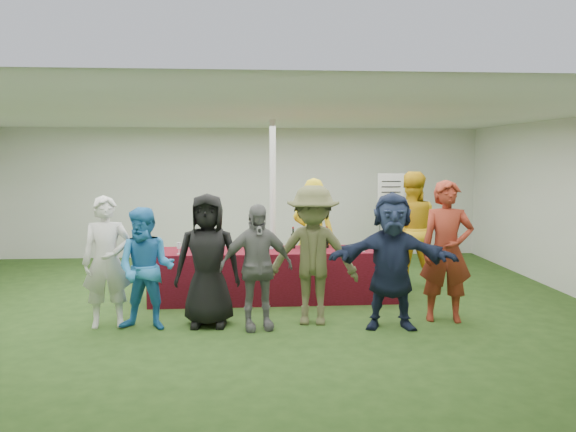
{
  "coord_description": "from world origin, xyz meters",
  "views": [
    {
      "loc": [
        0.07,
        -7.82,
        2.13
      ],
      "look_at": [
        0.68,
        0.31,
        1.25
      ],
      "focal_mm": 35.0,
      "sensor_mm": 36.0,
      "label": 1
    }
  ],
  "objects": [
    {
      "name": "ground",
      "position": [
        0.0,
        0.0,
        0.0
      ],
      "size": [
        60.0,
        60.0,
        0.0
      ],
      "primitive_type": "plane",
      "color": "#284719",
      "rests_on": "ground"
    },
    {
      "name": "tent",
      "position": [
        0.5,
        1.2,
        1.35
      ],
      "size": [
        10.0,
        10.0,
        10.0
      ],
      "color": "white",
      "rests_on": "ground"
    },
    {
      "name": "serving_table",
      "position": [
        0.48,
        0.31,
        0.38
      ],
      "size": [
        3.6,
        0.8,
        0.75
      ],
      "primitive_type": "cube",
      "color": "maroon",
      "rests_on": "ground"
    },
    {
      "name": "wine_bottles",
      "position": [
        1.03,
        0.44,
        0.87
      ],
      "size": [
        0.57,
        0.15,
        0.32
      ],
      "color": "black",
      "rests_on": "serving_table"
    },
    {
      "name": "wine_glasses",
      "position": [
        -0.12,
        0.05,
        0.86
      ],
      "size": [
        2.69,
        0.13,
        0.16
      ],
      "color": "silver",
      "rests_on": "serving_table"
    },
    {
      "name": "water_bottle",
      "position": [
        0.43,
        0.39,
        0.85
      ],
      "size": [
        0.07,
        0.07,
        0.23
      ],
      "color": "silver",
      "rests_on": "serving_table"
    },
    {
      "name": "bar_towel",
      "position": [
        2.03,
        0.36,
        0.77
      ],
      "size": [
        0.25,
        0.18,
        0.03
      ],
      "primitive_type": "cube",
      "color": "white",
      "rests_on": "serving_table"
    },
    {
      "name": "dump_bucket",
      "position": [
        2.1,
        0.09,
        0.84
      ],
      "size": [
        0.24,
        0.24,
        0.18
      ],
      "primitive_type": "cylinder",
      "color": "slate",
      "rests_on": "serving_table"
    },
    {
      "name": "wine_list_sign",
      "position": [
        2.77,
        2.48,
        1.32
      ],
      "size": [
        0.5,
        0.03,
        1.8
      ],
      "color": "slate",
      "rests_on": "ground"
    },
    {
      "name": "staff_pourer",
      "position": [
        1.11,
        0.75,
        0.89
      ],
      "size": [
        0.76,
        0.61,
        1.79
      ],
      "primitive_type": "imported",
      "rotation": [
        0.0,
        0.0,
        2.82
      ],
      "color": "yellow",
      "rests_on": "ground"
    },
    {
      "name": "staff_back",
      "position": [
        2.72,
        1.02,
        0.94
      ],
      "size": [
        1.04,
        0.88,
        1.88
      ],
      "primitive_type": "imported",
      "rotation": [
        0.0,
        0.0,
        2.94
      ],
      "color": "gold",
      "rests_on": "ground"
    },
    {
      "name": "customer_0",
      "position": [
        -1.66,
        -0.83,
        0.82
      ],
      "size": [
        0.65,
        0.47,
        1.64
      ],
      "primitive_type": "imported",
      "rotation": [
        0.0,
        0.0,
        0.14
      ],
      "color": "silver",
      "rests_on": "ground"
    },
    {
      "name": "customer_1",
      "position": [
        -1.15,
        -0.99,
        0.75
      ],
      "size": [
        0.82,
        0.68,
        1.51
      ],
      "primitive_type": "imported",
      "rotation": [
        0.0,
        0.0,
        -0.17
      ],
      "color": "#2A80C9",
      "rests_on": "ground"
    },
    {
      "name": "customer_2",
      "position": [
        -0.41,
        -0.88,
        0.83
      ],
      "size": [
        0.84,
        0.57,
        1.67
      ],
      "primitive_type": "imported",
      "rotation": [
        0.0,
        0.0,
        -0.05
      ],
      "color": "black",
      "rests_on": "ground"
    },
    {
      "name": "customer_3",
      "position": [
        0.19,
        -1.06,
        0.77
      ],
      "size": [
        0.96,
        0.55,
        1.55
      ],
      "primitive_type": "imported",
      "rotation": [
        0.0,
        0.0,
        0.19
      ],
      "color": "slate",
      "rests_on": "ground"
    },
    {
      "name": "customer_4",
      "position": [
        0.9,
        -0.9,
        0.88
      ],
      "size": [
        1.22,
        0.82,
        1.76
      ],
      "primitive_type": "imported",
      "rotation": [
        0.0,
        0.0,
        -0.15
      ],
      "color": "brown",
      "rests_on": "ground"
    },
    {
      "name": "customer_5",
      "position": [
        1.85,
        -1.15,
        0.84
      ],
      "size": [
        1.62,
        0.7,
        1.69
      ],
      "primitive_type": "imported",
      "rotation": [
        0.0,
        0.0,
        -0.13
      ],
      "color": "#1A243F",
      "rests_on": "ground"
    },
    {
      "name": "customer_6",
      "position": [
        2.63,
        -0.9,
        0.91
      ],
      "size": [
        0.74,
        0.56,
        1.82
      ],
      "primitive_type": "imported",
      "rotation": [
        0.0,
        0.0,
        -0.21
      ],
      "color": "maroon",
      "rests_on": "ground"
    }
  ]
}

